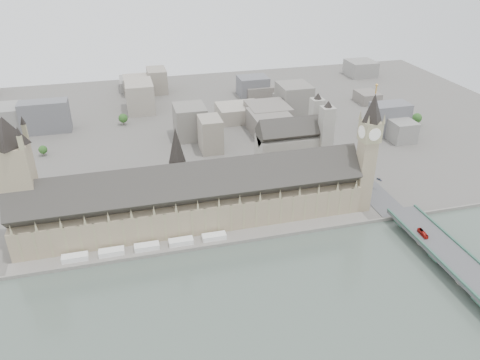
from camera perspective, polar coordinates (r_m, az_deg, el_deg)
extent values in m
plane|color=#595651|center=(360.30, -4.95, -7.02)|extent=(900.00, 900.00, 0.00)
cube|color=gray|center=(347.40, -4.51, -8.21)|extent=(600.00, 1.50, 3.00)
cube|color=gray|center=(353.68, -4.74, -7.57)|extent=(270.00, 15.00, 2.00)
cube|color=white|center=(352.52, -19.48, -8.90)|extent=(18.00, 7.00, 4.00)
cube|color=white|center=(350.16, -15.40, -8.47)|extent=(18.00, 7.00, 4.00)
cube|color=white|center=(349.57, -11.29, -7.98)|extent=(18.00, 7.00, 4.00)
cube|color=white|center=(350.77, -7.20, -7.46)|extent=(18.00, 7.00, 4.00)
cube|color=white|center=(353.74, -3.17, -6.91)|extent=(18.00, 7.00, 4.00)
cube|color=tan|center=(369.89, -5.58, -3.70)|extent=(265.00, 40.00, 25.00)
cube|color=#302D2B|center=(358.49, -5.75, -0.64)|extent=(265.00, 40.73, 40.73)
cube|color=tan|center=(392.28, 14.86, 0.51)|extent=(12.00, 12.00, 62.00)
cube|color=#84795B|center=(376.33, 15.59, 5.77)|extent=(14.00, 14.00, 16.00)
cylinder|color=white|center=(379.87, 16.54, 5.84)|extent=(0.60, 10.00, 10.00)
cylinder|color=white|center=(372.89, 14.62, 5.69)|extent=(0.60, 10.00, 10.00)
cylinder|color=white|center=(382.07, 15.08, 6.18)|extent=(10.00, 0.60, 10.00)
cylinder|color=white|center=(370.63, 16.12, 5.34)|extent=(10.00, 0.60, 10.00)
cone|color=black|center=(369.80, 15.97, 8.48)|extent=(17.00, 17.00, 22.00)
cylinder|color=#F6AF48|center=(365.54, 16.26, 10.54)|extent=(1.00, 1.00, 6.00)
sphere|color=#F6AF48|center=(364.55, 16.34, 11.06)|extent=(2.00, 2.00, 2.00)
cone|color=#84795B|center=(380.53, 16.22, 7.87)|extent=(2.40, 2.40, 8.00)
cone|color=#84795B|center=(374.25, 14.48, 7.77)|extent=(2.40, 2.40, 8.00)
cone|color=#84795B|center=(370.17, 17.19, 7.17)|extent=(2.40, 2.40, 8.00)
cone|color=#84795B|center=(363.71, 15.42, 7.05)|extent=(2.40, 2.40, 8.00)
cube|color=tan|center=(366.99, -25.08, -1.81)|extent=(23.00, 23.00, 80.00)
cone|color=black|center=(347.00, -26.74, 5.37)|extent=(30.00, 30.00, 20.00)
cylinder|color=#84795B|center=(358.92, -7.54, 0.72)|extent=(12.00, 12.00, 20.00)
cone|color=black|center=(348.56, -7.79, 4.22)|extent=(13.00, 13.00, 28.00)
cube|color=#474749|center=(353.60, 25.14, -9.81)|extent=(25.00, 325.00, 10.25)
cube|color=#9F9A8F|center=(455.73, 5.89, 3.41)|extent=(60.00, 28.00, 34.00)
cube|color=#302D2B|center=(446.97, 6.03, 5.97)|extent=(60.00, 28.28, 28.28)
cube|color=#9F9A8F|center=(471.36, 9.16, 6.05)|extent=(12.00, 12.00, 64.00)
cube|color=#9F9A8F|center=(451.28, 10.34, 4.91)|extent=(12.00, 12.00, 64.00)
imported|color=#AF1A14|center=(368.13, 21.39, -6.07)|extent=(3.52, 11.50, 3.16)
imported|color=gray|center=(433.86, 16.62, 0.06)|extent=(4.17, 5.73, 1.54)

